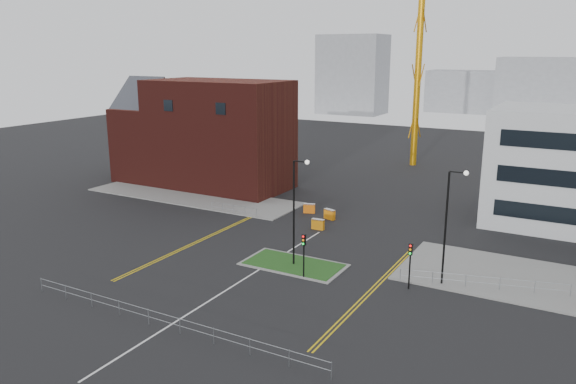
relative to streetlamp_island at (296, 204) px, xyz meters
The scene contains 24 objects.
ground 9.91m from the streetlamp_island, 105.50° to the right, with size 200.00×200.00×0.00m, color black.
pavement_left 26.80m from the streetlamp_island, 147.78° to the left, with size 28.00×8.00×0.12m, color slate.
pavement_right 21.35m from the streetlamp_island, 16.87° to the left, with size 24.00×10.00×0.12m, color slate.
island_kerb 5.38m from the streetlamp_island, behind, with size 8.60×4.60×0.08m, color slate.
grass_island 5.36m from the streetlamp_island, behind, with size 8.00×4.00×0.12m, color #1A4316.
brick_building 32.20m from the streetlamp_island, 141.56° to the left, with size 24.20×10.07×14.24m.
streetlamp_island is the anchor object (origin of this frame).
streetlamp_right_near 12.17m from the streetlamp_island, ahead, with size 1.46×0.36×9.18m.
traffic_light_island 3.92m from the streetlamp_island, 48.59° to the right, with size 0.28×0.33×3.65m.
traffic_light_right 10.19m from the streetlamp_island, ahead, with size 0.28×0.33×3.65m.
railing_front 14.91m from the streetlamp_island, 99.00° to the right, with size 24.05×0.05×1.10m.
railing_left 17.22m from the streetlamp_island, 142.89° to the left, with size 6.05×0.05×1.10m.
railing_right 19.18m from the streetlamp_island, 10.84° to the left, with size 19.05×5.05×1.10m.
centre_line 8.38m from the streetlamp_island, 110.29° to the right, with size 0.15×30.00×0.01m, color silver.
yellow_left_a 12.61m from the streetlamp_island, 169.89° to the left, with size 0.12×24.00×0.01m, color gold.
yellow_left_b 12.35m from the streetlamp_island, 169.62° to the left, with size 0.12×24.00×0.01m, color gold.
yellow_right_a 9.29m from the streetlamp_island, 15.36° to the right, with size 0.12×20.00×0.01m, color gold.
yellow_right_b 9.53m from the streetlamp_island, 14.78° to the right, with size 0.12×20.00×0.01m, color gold.
skyline_a 119.82m from the streetlamp_island, 110.65° to the left, with size 18.00×12.00×22.00m, color gray.
skyline_b 122.28m from the streetlamp_island, 86.35° to the left, with size 24.00×12.00×16.00m, color gray.
skyline_d 132.40m from the streetlamp_island, 94.43° to the left, with size 30.00×12.00×12.00m, color gray.
barrier_left 14.76m from the streetlamp_island, 103.34° to the left, with size 1.39×0.85×1.11m.
barrier_mid 16.62m from the streetlamp_island, 113.01° to the left, with size 1.35×0.83×1.08m.
barrier_right 11.26m from the streetlamp_island, 105.67° to the left, with size 1.32×0.50×1.09m.
Camera 1 is at (23.30, -31.16, 17.66)m, focal length 35.00 mm.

